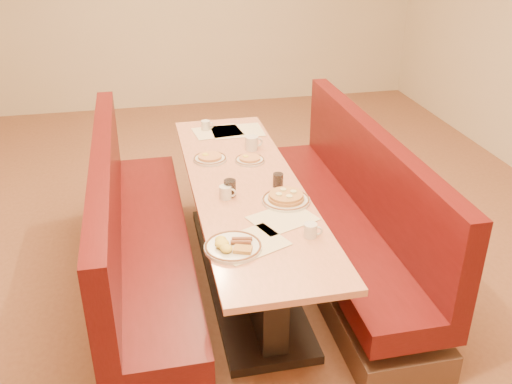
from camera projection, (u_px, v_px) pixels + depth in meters
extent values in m
plane|color=#9E6647|center=(246.00, 277.00, 4.08)|extent=(8.00, 8.00, 0.00)
cube|color=black|center=(246.00, 274.00, 4.06)|extent=(0.55, 1.88, 0.06)
cube|color=black|center=(246.00, 235.00, 3.91)|extent=(0.15, 1.75, 0.71)
cube|color=#E4866A|center=(246.00, 186.00, 3.74)|extent=(0.70, 2.50, 0.04)
cube|color=#4C3326|center=(150.00, 277.00, 3.90)|extent=(0.55, 2.50, 0.20)
cube|color=#510D0E|center=(146.00, 244.00, 3.78)|extent=(0.55, 2.50, 0.16)
cube|color=#510D0E|center=(106.00, 197.00, 3.57)|extent=(0.12, 2.50, 0.60)
cube|color=#4C3326|center=(337.00, 255.00, 4.16)|extent=(0.55, 2.50, 0.20)
cube|color=#510D0E|center=(339.00, 223.00, 4.03)|extent=(0.55, 2.50, 0.16)
cube|color=#510D0E|center=(373.00, 171.00, 3.90)|extent=(0.12, 2.50, 0.60)
cube|color=beige|center=(250.00, 243.00, 3.07)|extent=(0.45, 0.40, 0.00)
cube|color=beige|center=(283.00, 218.00, 3.31)|extent=(0.43, 0.38, 0.00)
cube|color=beige|center=(217.00, 132.00, 4.56)|extent=(0.40, 0.32, 0.00)
cube|color=beige|center=(237.00, 131.00, 4.58)|extent=(0.41, 0.30, 0.00)
cylinder|color=silver|center=(286.00, 201.00, 3.50)|extent=(0.30, 0.30, 0.02)
torus|color=brown|center=(286.00, 199.00, 3.50)|extent=(0.29, 0.29, 0.01)
cylinder|color=#C39546|center=(286.00, 198.00, 3.49)|extent=(0.22, 0.22, 0.02)
cylinder|color=#C39546|center=(286.00, 195.00, 3.48)|extent=(0.21, 0.21, 0.02)
cylinder|color=beige|center=(293.00, 192.00, 3.49)|extent=(0.04, 0.04, 0.01)
cylinder|color=beige|center=(283.00, 190.00, 3.52)|extent=(0.04, 0.04, 0.01)
cylinder|color=beige|center=(279.00, 194.00, 3.46)|extent=(0.04, 0.04, 0.01)
cylinder|color=beige|center=(289.00, 196.00, 3.44)|extent=(0.04, 0.04, 0.01)
cylinder|color=silver|center=(233.00, 247.00, 3.03)|extent=(0.31, 0.31, 0.02)
torus|color=brown|center=(233.00, 246.00, 3.02)|extent=(0.31, 0.31, 0.01)
ellipsoid|color=yellow|center=(222.00, 244.00, 3.00)|extent=(0.08, 0.08, 0.04)
ellipsoid|color=yellow|center=(227.00, 249.00, 2.96)|extent=(0.07, 0.07, 0.04)
ellipsoid|color=yellow|center=(221.00, 240.00, 3.04)|extent=(0.06, 0.06, 0.03)
cylinder|color=brown|center=(241.00, 242.00, 3.03)|extent=(0.11, 0.05, 0.02)
cylinder|color=brown|center=(242.00, 239.00, 3.06)|extent=(0.11, 0.05, 0.02)
cube|color=gold|center=(243.00, 249.00, 2.97)|extent=(0.11, 0.10, 0.02)
cylinder|color=silver|center=(250.00, 160.00, 4.05)|extent=(0.21, 0.21, 0.02)
torus|color=brown|center=(250.00, 159.00, 4.04)|extent=(0.21, 0.21, 0.01)
cylinder|color=#DE884E|center=(250.00, 158.00, 4.04)|extent=(0.15, 0.15, 0.02)
ellipsoid|color=yellow|center=(246.00, 157.00, 4.05)|extent=(0.04, 0.04, 0.02)
cylinder|color=silver|center=(210.00, 159.00, 4.06)|extent=(0.24, 0.24, 0.02)
torus|color=brown|center=(210.00, 158.00, 4.06)|extent=(0.24, 0.24, 0.01)
cylinder|color=#DE884E|center=(210.00, 157.00, 4.06)|extent=(0.17, 0.17, 0.02)
ellipsoid|color=yellow|center=(205.00, 155.00, 4.06)|extent=(0.05, 0.05, 0.03)
cylinder|color=silver|center=(310.00, 230.00, 3.12)|extent=(0.07, 0.07, 0.08)
torus|color=silver|center=(318.00, 231.00, 3.12)|extent=(0.06, 0.03, 0.06)
cylinder|color=black|center=(311.00, 225.00, 3.11)|extent=(0.06, 0.06, 0.01)
cylinder|color=silver|center=(225.00, 192.00, 3.53)|extent=(0.08, 0.08, 0.08)
torus|color=silver|center=(232.00, 193.00, 3.52)|extent=(0.06, 0.03, 0.06)
cylinder|color=black|center=(225.00, 187.00, 3.51)|extent=(0.07, 0.07, 0.01)
cylinder|color=silver|center=(252.00, 143.00, 4.22)|extent=(0.10, 0.10, 0.10)
torus|color=silver|center=(258.00, 142.00, 4.23)|extent=(0.07, 0.02, 0.07)
cylinder|color=black|center=(252.00, 138.00, 4.20)|extent=(0.08, 0.08, 0.01)
cylinder|color=silver|center=(206.00, 125.00, 4.59)|extent=(0.07, 0.07, 0.08)
torus|color=silver|center=(210.00, 125.00, 4.59)|extent=(0.06, 0.02, 0.05)
cylinder|color=black|center=(205.00, 121.00, 4.57)|extent=(0.06, 0.06, 0.01)
cylinder|color=black|center=(230.00, 188.00, 3.56)|extent=(0.07, 0.07, 0.10)
cylinder|color=silver|center=(230.00, 188.00, 3.56)|extent=(0.08, 0.08, 0.10)
cylinder|color=black|center=(278.00, 180.00, 3.67)|extent=(0.06, 0.06, 0.09)
cylinder|color=silver|center=(278.00, 180.00, 3.67)|extent=(0.07, 0.07, 0.09)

